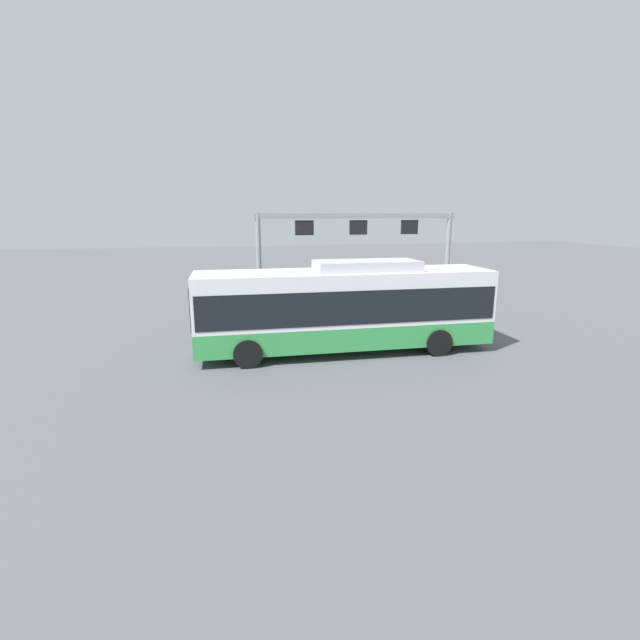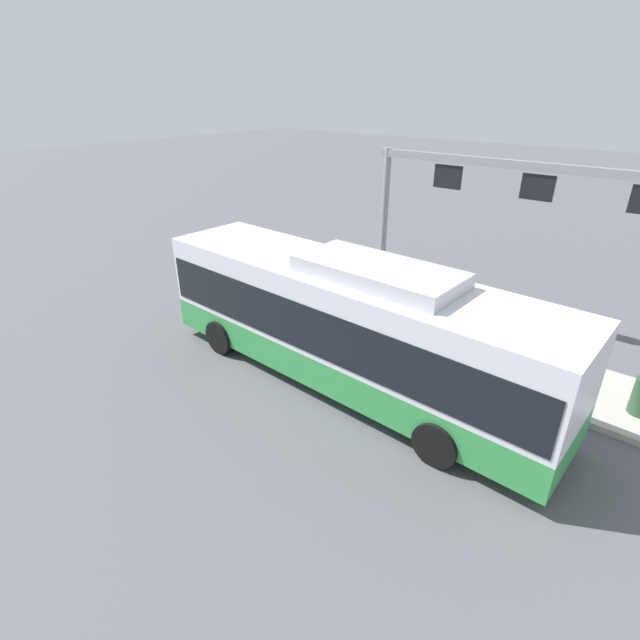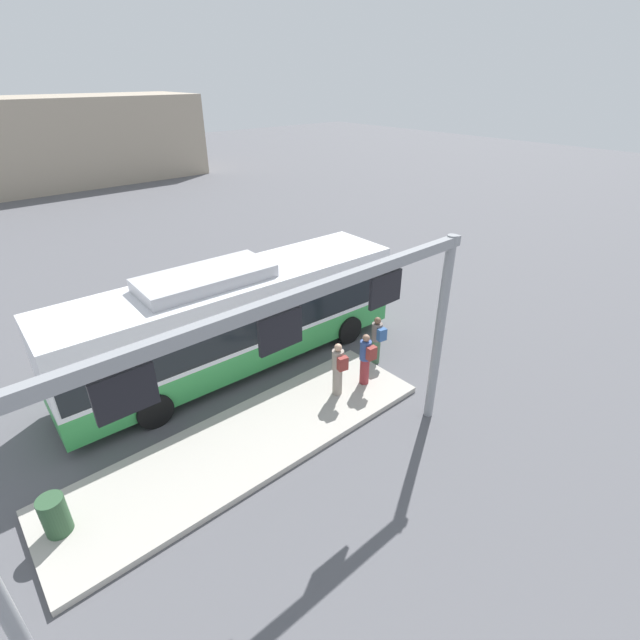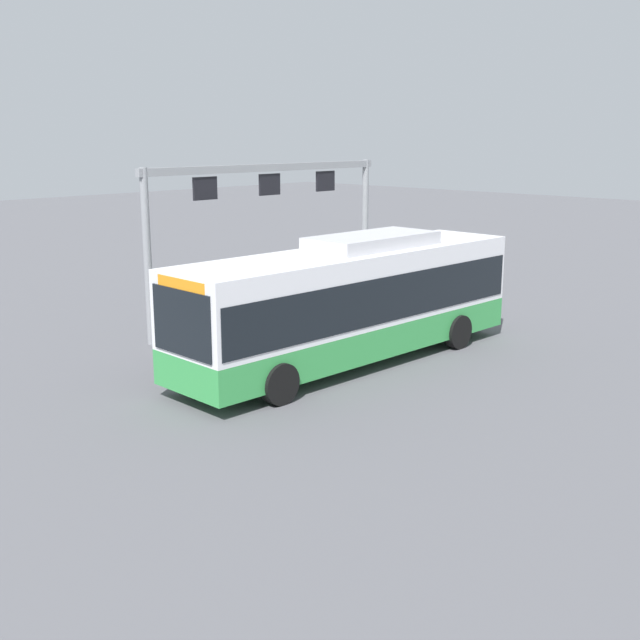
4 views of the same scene
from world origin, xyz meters
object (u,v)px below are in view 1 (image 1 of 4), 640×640
(bus_main, at_px, (345,305))
(person_waiting_mid, at_px, (275,309))
(person_waiting_near, at_px, (297,308))
(trash_bin, at_px, (452,312))
(person_boarding, at_px, (248,317))

(bus_main, bearing_deg, person_waiting_mid, -57.19)
(person_waiting_near, height_order, trash_bin, person_waiting_near)
(bus_main, relative_size, trash_bin, 12.34)
(trash_bin, bearing_deg, person_boarding, 1.27)
(person_waiting_mid, bearing_deg, person_waiting_near, 86.34)
(person_boarding, relative_size, person_waiting_near, 1.00)
(person_waiting_near, distance_m, person_waiting_mid, 0.98)
(bus_main, xyz_separation_m, trash_bin, (-6.25, -3.09, -1.20))
(person_waiting_near, bearing_deg, trash_bin, 99.26)
(bus_main, xyz_separation_m, person_boarding, (3.42, -2.88, -0.92))
(bus_main, relative_size, person_boarding, 6.65)
(bus_main, distance_m, trash_bin, 7.08)
(person_boarding, bearing_deg, bus_main, 61.29)
(bus_main, xyz_separation_m, person_waiting_mid, (2.17, -3.59, -0.76))
(bus_main, height_order, trash_bin, bus_main)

